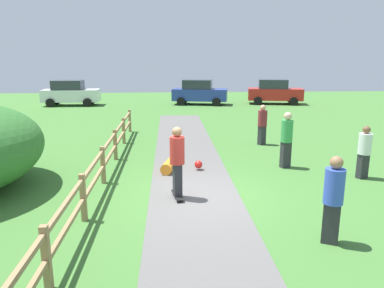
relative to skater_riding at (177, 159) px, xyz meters
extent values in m
plane|color=#427533|center=(0.46, 0.08, -1.08)|extent=(60.00, 60.00, 0.00)
cube|color=#605E5B|center=(0.46, 0.08, -1.07)|extent=(2.40, 28.00, 0.02)
cube|color=#997A51|center=(-2.14, -3.78, -0.53)|extent=(0.12, 0.12, 1.10)
cube|color=#997A51|center=(-2.14, -1.21, -0.53)|extent=(0.12, 0.12, 1.10)
cube|color=#997A51|center=(-2.14, 1.36, -0.53)|extent=(0.12, 0.12, 1.10)
cube|color=#997A51|center=(-2.14, 3.94, -0.53)|extent=(0.12, 0.12, 1.10)
cube|color=#997A51|center=(-2.14, 6.51, -0.53)|extent=(0.12, 0.12, 1.10)
cube|color=#997A51|center=(-2.14, 9.08, -0.53)|extent=(0.12, 0.12, 1.10)
cube|color=#997A51|center=(-2.14, 0.08, -0.58)|extent=(0.08, 18.00, 0.09)
cube|color=#997A51|center=(-2.14, 0.08, -0.13)|extent=(0.08, 18.00, 0.09)
cube|color=black|center=(0.00, 0.00, -0.99)|extent=(0.33, 0.82, 0.02)
cylinder|color=silver|center=(-0.12, 0.26, -1.03)|extent=(0.04, 0.06, 0.06)
cylinder|color=silver|center=(0.03, 0.29, -1.03)|extent=(0.04, 0.06, 0.06)
cylinder|color=silver|center=(-0.03, -0.29, -1.03)|extent=(0.04, 0.06, 0.06)
cylinder|color=silver|center=(0.12, -0.26, -1.03)|extent=(0.04, 0.06, 0.06)
cube|color=#2D2D33|center=(0.00, 0.00, -0.55)|extent=(0.25, 0.35, 0.85)
cylinder|color=red|center=(0.00, 0.00, 0.22)|extent=(0.44, 0.44, 0.71)
sphere|color=#9E704C|center=(0.00, 0.00, 0.70)|extent=(0.25, 0.25, 0.25)
cylinder|color=orange|center=(-0.14, 2.63, -0.88)|extent=(0.73, 1.61, 0.36)
sphere|color=red|center=(0.74, 2.42, -0.88)|extent=(0.26, 0.26, 0.26)
cube|color=#2D2D33|center=(3.71, 5.94, -0.68)|extent=(0.38, 0.35, 0.79)
cylinder|color=maroon|center=(3.71, 5.94, 0.04)|extent=(0.53, 0.53, 0.66)
sphere|color=tan|center=(3.71, 5.94, 0.49)|extent=(0.24, 0.24, 0.24)
cube|color=#2D2D33|center=(3.68, 2.59, -0.64)|extent=(0.37, 0.29, 0.88)
cylinder|color=green|center=(3.68, 2.59, 0.16)|extent=(0.48, 0.48, 0.73)
sphere|color=beige|center=(3.68, 2.59, 0.66)|extent=(0.26, 0.26, 0.26)
cube|color=#2D2D33|center=(5.68, 1.33, -0.70)|extent=(0.37, 0.30, 0.76)
cylinder|color=white|center=(5.68, 1.33, 0.00)|extent=(0.49, 0.49, 0.63)
sphere|color=brown|center=(5.68, 1.33, 0.43)|extent=(0.23, 0.23, 0.23)
cube|color=#2D2D33|center=(2.97, -2.57, -0.66)|extent=(0.38, 0.32, 0.84)
cylinder|color=blue|center=(2.97, -2.57, 0.11)|extent=(0.51, 0.51, 0.70)
sphere|color=#9E704C|center=(2.97, -2.57, 0.59)|extent=(0.25, 0.25, 0.25)
cube|color=red|center=(8.18, 19.69, -0.31)|extent=(4.44, 2.46, 0.90)
cube|color=#2D333D|center=(7.99, 19.72, 0.49)|extent=(2.45, 1.94, 0.70)
cylinder|color=black|center=(9.68, 20.30, -0.76)|extent=(0.67, 0.36, 0.64)
cylinder|color=black|center=(9.35, 18.57, -0.76)|extent=(0.67, 0.36, 0.64)
cylinder|color=black|center=(7.02, 20.80, -0.76)|extent=(0.67, 0.36, 0.64)
cylinder|color=black|center=(6.69, 19.08, -0.76)|extent=(0.67, 0.36, 0.64)
cube|color=silver|center=(-7.63, 19.69, -0.31)|extent=(4.22, 1.76, 0.90)
cube|color=#2D333D|center=(-7.83, 19.68, 0.49)|extent=(2.22, 1.59, 0.70)
cylinder|color=black|center=(-6.30, 20.59, -0.76)|extent=(0.64, 0.25, 0.64)
cylinder|color=black|center=(-6.27, 18.83, -0.76)|extent=(0.64, 0.25, 0.64)
cylinder|color=black|center=(-9.00, 20.55, -0.76)|extent=(0.64, 0.25, 0.64)
cylinder|color=black|center=(-8.97, 18.79, -0.76)|extent=(0.64, 0.25, 0.64)
cube|color=#283D99|center=(2.24, 19.69, -0.31)|extent=(4.45, 2.49, 0.90)
cube|color=#2D333D|center=(2.04, 19.73, 0.49)|extent=(2.46, 1.96, 0.70)
cylinder|color=black|center=(3.73, 20.28, -0.76)|extent=(0.67, 0.36, 0.64)
cylinder|color=black|center=(3.39, 18.56, -0.76)|extent=(0.67, 0.36, 0.64)
cylinder|color=black|center=(1.09, 20.82, -0.76)|extent=(0.67, 0.36, 0.64)
cylinder|color=black|center=(0.74, 19.09, -0.76)|extent=(0.67, 0.36, 0.64)
camera|label=1|loc=(-0.19, -9.12, 2.53)|focal=34.56mm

